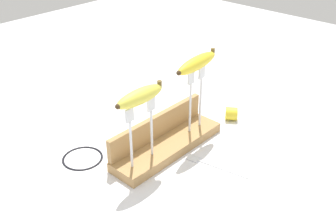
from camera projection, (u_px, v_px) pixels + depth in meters
The scene contains 10 objects.
ground_plane at pixel (168, 150), 1.18m from camera, with size 3.00×3.00×0.00m, color silver.
wooden_board at pixel (168, 146), 1.17m from camera, with size 0.37×0.10×0.03m, color #A87F4C.
board_backstop at pixel (157, 126), 1.17m from camera, with size 0.37×0.02×0.07m, color #A87F4C.
fork_stand_left at pixel (141, 127), 1.03m from camera, with size 0.10×0.01×0.17m.
fork_stand_right at pixel (196, 94), 1.17m from camera, with size 0.07×0.01×0.19m.
banana_raised_left at pixel (140, 96), 0.99m from camera, with size 0.15×0.04×0.04m.
banana_raised_right at pixel (197, 63), 1.12m from camera, with size 0.18×0.05×0.04m.
fork_fallen_near at pixel (208, 163), 1.11m from camera, with size 0.05×0.18×0.01m.
banana_chunk_near at pixel (232, 114), 1.32m from camera, with size 0.06×0.06×0.04m.
wire_coil at pixel (82, 158), 1.14m from camera, with size 0.12×0.12×0.01m, color black.
Camera 1 is at (-0.71, -0.65, 0.68)m, focal length 42.90 mm.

